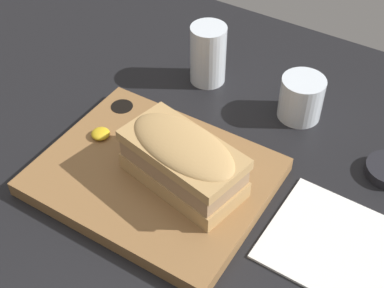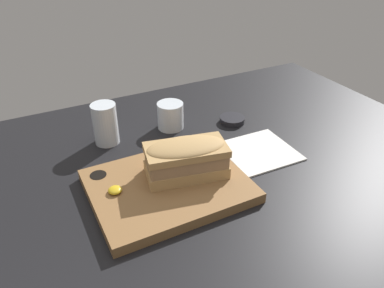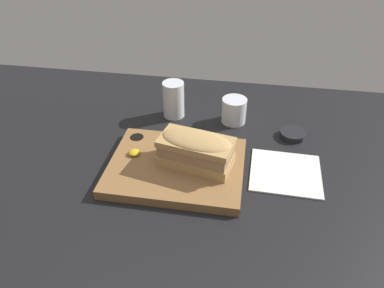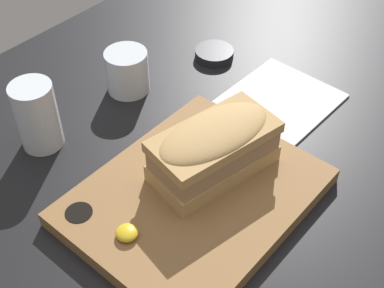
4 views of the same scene
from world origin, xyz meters
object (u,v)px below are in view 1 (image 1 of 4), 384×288
(sandwich, at_px, (183,160))
(wine_glass, at_px, (301,100))
(serving_board, at_px, (153,177))
(napkin, at_px, (333,243))
(water_glass, at_px, (208,58))

(sandwich, relative_size, wine_glass, 2.55)
(serving_board, xyz_separation_m, napkin, (0.27, 0.04, -0.01))
(serving_board, distance_m, napkin, 0.27)
(water_glass, relative_size, napkin, 0.62)
(serving_board, height_order, water_glass, water_glass)
(serving_board, xyz_separation_m, water_glass, (-0.06, 0.26, 0.04))
(water_glass, bearing_deg, napkin, -34.26)
(wine_glass, height_order, napkin, wine_glass)
(serving_board, relative_size, water_glass, 3.00)
(sandwich, distance_m, water_glass, 0.27)
(serving_board, relative_size, wine_glass, 4.43)
(sandwich, height_order, water_glass, water_glass)
(serving_board, height_order, napkin, serving_board)
(water_glass, distance_m, wine_glass, 0.18)
(sandwich, relative_size, water_glass, 1.73)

